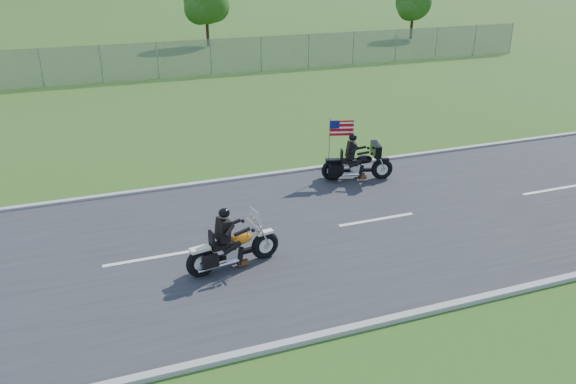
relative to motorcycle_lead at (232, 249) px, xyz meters
name	(u,v)px	position (x,y,z in m)	size (l,w,h in m)	color
ground	(233,246)	(0.26, 1.01, -0.49)	(420.00, 420.00, 0.00)	#364F18
road	(233,245)	(0.26, 1.01, -0.47)	(120.00, 8.00, 0.04)	#28282B
curb_north	(199,184)	(0.26, 5.06, -0.44)	(120.00, 0.18, 0.12)	#9E9B93
curb_south	(288,344)	(0.26, -3.04, -0.44)	(120.00, 0.18, 0.12)	#9E9B93
fence	(41,68)	(-4.74, 21.01, 0.51)	(60.00, 0.03, 2.00)	gray
tree_fence_near	(206,4)	(6.30, 31.04, 2.48)	(3.52, 3.28, 4.75)	#382316
tree_fence_far	(414,4)	(22.30, 29.04, 2.15)	(3.08, 2.87, 4.20)	#382316
motorcycle_lead	(232,249)	(0.00, 0.00, 0.00)	(2.30, 0.82, 1.56)	black
motorcycle_follow	(357,165)	(5.04, 3.80, 0.03)	(2.23, 1.02, 1.90)	black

